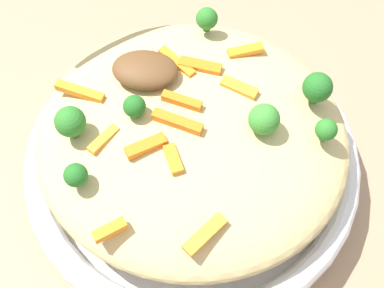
% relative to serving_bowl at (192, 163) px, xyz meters
% --- Properties ---
extents(ground_plane, '(2.40, 2.40, 0.00)m').
position_rel_serving_bowl_xyz_m(ground_plane, '(0.00, 0.00, -0.03)').
color(ground_plane, '#9E7F60').
extents(serving_bowl, '(0.30, 0.30, 0.05)m').
position_rel_serving_bowl_xyz_m(serving_bowl, '(0.00, 0.00, 0.00)').
color(serving_bowl, silver).
rests_on(serving_bowl, ground_plane).
extents(pasta_mound, '(0.27, 0.25, 0.06)m').
position_rel_serving_bowl_xyz_m(pasta_mound, '(0.00, 0.00, 0.05)').
color(pasta_mound, '#D1BA7A').
rests_on(pasta_mound, serving_bowl).
extents(carrot_piece_0, '(0.04, 0.02, 0.01)m').
position_rel_serving_bowl_xyz_m(carrot_piece_0, '(0.01, 0.01, 0.08)').
color(carrot_piece_0, orange).
rests_on(carrot_piece_0, pasta_mound).
extents(carrot_piece_1, '(0.03, 0.04, 0.01)m').
position_rel_serving_bowl_xyz_m(carrot_piece_1, '(-0.02, 0.09, 0.07)').
color(carrot_piece_1, orange).
rests_on(carrot_piece_1, pasta_mound).
extents(carrot_piece_2, '(0.03, 0.02, 0.01)m').
position_rel_serving_bowl_xyz_m(carrot_piece_2, '(-0.04, -0.04, 0.07)').
color(carrot_piece_2, orange).
rests_on(carrot_piece_2, pasta_mound).
extents(carrot_piece_3, '(0.03, 0.03, 0.01)m').
position_rel_serving_bowl_xyz_m(carrot_piece_3, '(0.03, 0.03, 0.08)').
color(carrot_piece_3, orange).
rests_on(carrot_piece_3, pasta_mound).
extents(carrot_piece_4, '(0.03, 0.02, 0.01)m').
position_rel_serving_bowl_xyz_m(carrot_piece_4, '(0.01, -0.01, 0.08)').
color(carrot_piece_4, orange).
rests_on(carrot_piece_4, pasta_mound).
extents(carrot_piece_5, '(0.03, 0.02, 0.01)m').
position_rel_serving_bowl_xyz_m(carrot_piece_5, '(0.05, 0.10, 0.07)').
color(carrot_piece_5, orange).
rests_on(carrot_piece_5, pasta_mound).
extents(carrot_piece_6, '(0.04, 0.03, 0.01)m').
position_rel_serving_bowl_xyz_m(carrot_piece_6, '(0.02, -0.06, 0.07)').
color(carrot_piece_6, orange).
rests_on(carrot_piece_6, pasta_mound).
extents(carrot_piece_7, '(0.03, 0.02, 0.01)m').
position_rel_serving_bowl_xyz_m(carrot_piece_7, '(-0.04, -0.08, 0.07)').
color(carrot_piece_7, orange).
rests_on(carrot_piece_7, pasta_mound).
extents(carrot_piece_8, '(0.02, 0.03, 0.01)m').
position_rel_serving_bowl_xyz_m(carrot_piece_8, '(0.07, 0.03, 0.07)').
color(carrot_piece_8, orange).
rests_on(carrot_piece_8, pasta_mound).
extents(carrot_piece_9, '(0.04, 0.02, 0.01)m').
position_rel_serving_bowl_xyz_m(carrot_piece_9, '(0.10, -0.02, 0.07)').
color(carrot_piece_9, orange).
rests_on(carrot_piece_9, pasta_mound).
extents(carrot_piece_10, '(0.04, 0.01, 0.01)m').
position_rel_serving_bowl_xyz_m(carrot_piece_10, '(0.00, -0.05, 0.07)').
color(carrot_piece_10, orange).
rests_on(carrot_piece_10, pasta_mound).
extents(carrot_piece_11, '(0.02, 0.03, 0.01)m').
position_rel_serving_bowl_xyz_m(carrot_piece_11, '(0.01, 0.04, 0.07)').
color(carrot_piece_11, orange).
rests_on(carrot_piece_11, pasta_mound).
extents(broccoli_floret_0, '(0.02, 0.02, 0.02)m').
position_rel_serving_bowl_xyz_m(broccoli_floret_0, '(0.08, 0.06, 0.08)').
color(broccoli_floret_0, '#205B1C').
rests_on(broccoli_floret_0, pasta_mound).
extents(broccoli_floret_1, '(0.03, 0.03, 0.03)m').
position_rel_serving_bowl_xyz_m(broccoli_floret_1, '(-0.06, -0.00, 0.09)').
color(broccoli_floret_1, '#377928').
rests_on(broccoli_floret_1, pasta_mound).
extents(broccoli_floret_2, '(0.02, 0.02, 0.03)m').
position_rel_serving_bowl_xyz_m(broccoli_floret_2, '(-0.10, -0.04, 0.09)').
color(broccoli_floret_2, '#205B1C').
rests_on(broccoli_floret_2, pasta_mound).
extents(broccoli_floret_3, '(0.02, 0.02, 0.02)m').
position_rel_serving_bowl_xyz_m(broccoli_floret_3, '(0.05, 0.00, 0.08)').
color(broccoli_floret_3, '#205B1C').
rests_on(broccoli_floret_3, pasta_mound).
extents(broccoli_floret_4, '(0.02, 0.02, 0.03)m').
position_rel_serving_bowl_xyz_m(broccoli_floret_4, '(0.09, 0.02, 0.09)').
color(broccoli_floret_4, '#296820').
rests_on(broccoli_floret_4, pasta_mound).
extents(broccoli_floret_5, '(0.02, 0.02, 0.02)m').
position_rel_serving_bowl_xyz_m(broccoli_floret_5, '(-0.00, -0.10, 0.08)').
color(broccoli_floret_5, '#296820').
rests_on(broccoli_floret_5, pasta_mound).
extents(broccoli_floret_6, '(0.02, 0.02, 0.02)m').
position_rel_serving_bowl_xyz_m(broccoli_floret_6, '(-0.11, -0.00, 0.08)').
color(broccoli_floret_6, '#296820').
rests_on(broccoli_floret_6, pasta_mound).
extents(serving_spoon, '(0.16, 0.14, 0.09)m').
position_rel_serving_bowl_xyz_m(serving_spoon, '(0.06, -0.07, 0.10)').
color(serving_spoon, brown).
rests_on(serving_spoon, pasta_mound).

